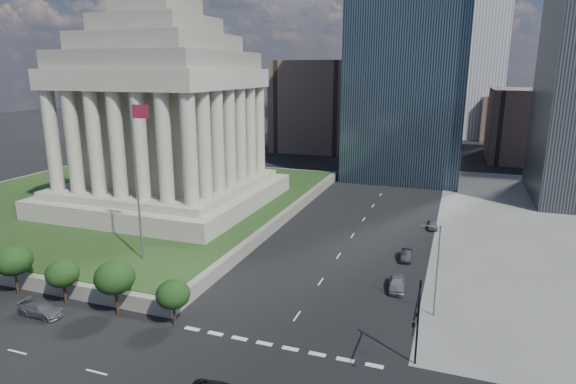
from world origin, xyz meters
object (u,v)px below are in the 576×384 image
at_px(flagpole, 137,172).
at_px(suv_grey, 41,309).
at_px(street_lamp_north, 436,265).
at_px(parked_sedan_near, 397,283).
at_px(parked_sedan_mid, 406,255).
at_px(war_memorial, 162,92).
at_px(parked_sedan_far, 432,225).
at_px(traffic_signal_ne, 417,320).

relative_size(flagpole, suv_grey, 3.94).
bearing_deg(street_lamp_north, suv_grey, -160.10).
distance_m(parked_sedan_near, parked_sedan_mid, 9.83).
xyz_separation_m(suv_grey, parked_sedan_near, (34.35, 18.94, 0.04)).
bearing_deg(parked_sedan_mid, flagpole, -156.06).
height_order(war_memorial, parked_sedan_far, war_memorial).
xyz_separation_m(street_lamp_north, parked_sedan_far, (-1.83, 29.72, -5.01)).
distance_m(parked_sedan_near, parked_sedan_far, 24.90).
height_order(traffic_signal_ne, parked_sedan_near, traffic_signal_ne).
distance_m(traffic_signal_ne, suv_grey, 38.21).
relative_size(street_lamp_north, suv_grey, 1.97).
relative_size(parked_sedan_mid, parked_sedan_far, 1.03).
xyz_separation_m(traffic_signal_ne, parked_sedan_mid, (-3.50, 26.08, -4.60)).
bearing_deg(parked_sedan_near, flagpole, -175.70).
distance_m(flagpole, parked_sedan_far, 47.01).
distance_m(street_lamp_north, parked_sedan_near, 8.19).
bearing_deg(war_memorial, street_lamp_north, -25.92).
bearing_deg(parked_sedan_far, flagpole, -144.26).
xyz_separation_m(parked_sedan_mid, parked_sedan_far, (2.50, 14.95, -0.00)).
height_order(street_lamp_north, parked_sedan_near, street_lamp_north).
xyz_separation_m(traffic_signal_ne, suv_grey, (-37.85, -2.70, -4.51)).
relative_size(flagpole, parked_sedan_far, 5.22).
distance_m(parked_sedan_mid, parked_sedan_far, 15.15).
xyz_separation_m(traffic_signal_ne, parked_sedan_near, (-3.50, 16.25, -4.47)).
xyz_separation_m(flagpole, parked_sedan_near, (30.83, 5.94, -12.33)).
xyz_separation_m(flagpole, suv_grey, (-3.52, -13.00, -12.38)).
bearing_deg(suv_grey, war_memorial, 14.79).
xyz_separation_m(war_memorial, parked_sedan_near, (43.00, -18.06, -20.62)).
bearing_deg(war_memorial, parked_sedan_far, 8.40).
height_order(war_memorial, traffic_signal_ne, war_memorial).
bearing_deg(street_lamp_north, flagpole, -178.37).
relative_size(street_lamp_north, parked_sedan_far, 2.61).
bearing_deg(flagpole, parked_sedan_near, 10.91).
height_order(traffic_signal_ne, suv_grey, traffic_signal_ne).
height_order(suv_grey, parked_sedan_far, suv_grey).
distance_m(war_memorial, suv_grey, 43.25).
bearing_deg(parked_sedan_far, war_memorial, -178.53).
height_order(flagpole, suv_grey, flagpole).
bearing_deg(street_lamp_north, parked_sedan_near, 131.20).
bearing_deg(parked_sedan_mid, traffic_signal_ne, -85.51).
xyz_separation_m(traffic_signal_ne, street_lamp_north, (0.83, 11.30, 0.41)).
bearing_deg(parked_sedan_near, parked_sedan_far, 77.62).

